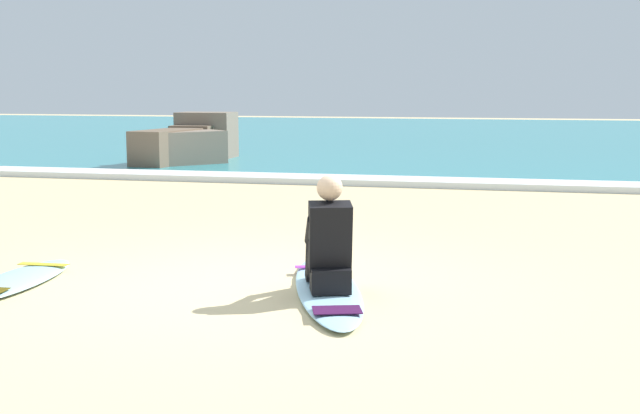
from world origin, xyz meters
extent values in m
plane|color=#CCB584|center=(0.00, 0.00, 0.00)|extent=(80.00, 80.00, 0.00)
cube|color=teal|center=(0.00, 21.56, 0.05)|extent=(80.00, 28.00, 0.10)
cube|color=white|center=(0.00, 7.86, 0.06)|extent=(80.00, 0.90, 0.11)
ellipsoid|color=#9ED1E5|center=(0.69, -0.04, 0.04)|extent=(1.26, 2.56, 0.07)
cube|color=purple|center=(0.47, 0.64, 0.07)|extent=(0.49, 0.24, 0.01)
cube|color=#351037|center=(0.93, -0.80, 0.07)|extent=(0.42, 0.34, 0.01)
cube|color=black|center=(0.77, -0.29, 0.18)|extent=(0.38, 0.35, 0.20)
cylinder|color=black|center=(0.62, -0.14, 0.33)|extent=(0.27, 0.43, 0.43)
cylinder|color=black|center=(0.54, 0.05, 0.30)|extent=(0.19, 0.28, 0.42)
cube|color=black|center=(0.51, 0.12, 0.10)|extent=(0.16, 0.24, 0.05)
cylinder|color=black|center=(0.81, -0.08, 0.33)|extent=(0.27, 0.43, 0.43)
cylinder|color=black|center=(0.76, 0.12, 0.30)|extent=(0.19, 0.28, 0.42)
cube|color=black|center=(0.74, 0.19, 0.10)|extent=(0.16, 0.24, 0.05)
cube|color=black|center=(0.76, -0.25, 0.53)|extent=(0.41, 0.38, 0.57)
sphere|color=beige|center=(0.75, -0.22, 0.92)|extent=(0.21, 0.21, 0.21)
cylinder|color=black|center=(0.58, -0.15, 0.55)|extent=(0.21, 0.40, 0.31)
cylinder|color=black|center=(0.84, -0.06, 0.55)|extent=(0.21, 0.40, 0.31)
ellipsoid|color=#9ED1E5|center=(-2.04, -0.34, 0.04)|extent=(0.64, 1.74, 0.07)
cube|color=gold|center=(-2.08, 0.14, 0.07)|extent=(0.48, 0.13, 0.01)
cube|color=#756656|center=(-4.71, 11.35, 0.57)|extent=(1.27, 0.88, 1.14)
cube|color=brown|center=(-4.95, 9.61, 0.41)|extent=(1.05, 1.84, 0.82)
cube|color=#756656|center=(-4.65, 9.69, 0.39)|extent=(1.84, 1.90, 0.79)
cube|color=brown|center=(-4.87, 11.29, 0.43)|extent=(1.00, 1.66, 0.86)
camera|label=1|loc=(2.18, -6.70, 1.72)|focal=46.71mm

